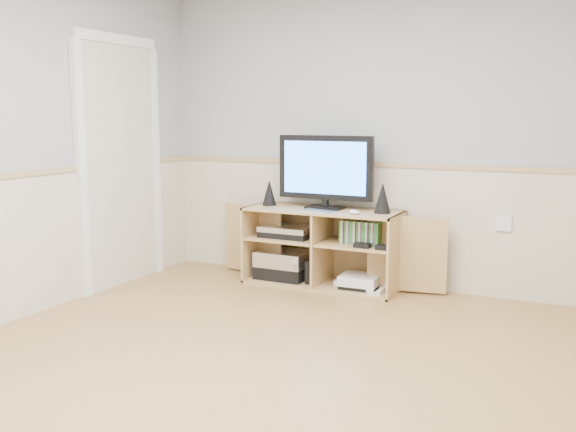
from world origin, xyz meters
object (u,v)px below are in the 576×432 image
at_px(monitor, 325,169).
at_px(keyboard, 318,211).
at_px(game_consoles, 359,282).
at_px(media_cabinet, 325,245).

distance_m(monitor, keyboard, 0.37).
bearing_deg(game_consoles, monitor, 169.78).
distance_m(media_cabinet, game_consoles, 0.43).
xyz_separation_m(monitor, keyboard, (0.02, -0.19, -0.32)).
bearing_deg(monitor, keyboard, -83.93).
xyz_separation_m(media_cabinet, monitor, (-0.00, -0.01, 0.65)).
height_order(monitor, keyboard, monitor).
height_order(media_cabinet, keyboard, keyboard).
xyz_separation_m(media_cabinet, keyboard, (0.02, -0.20, 0.32)).
bearing_deg(game_consoles, keyboard, -158.08).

